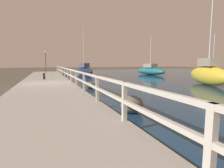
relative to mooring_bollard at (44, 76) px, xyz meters
name	(u,v)px	position (x,y,z in m)	size (l,w,h in m)	color
ground_plane	(47,87)	(0.17, -2.99, -0.56)	(120.00, 120.00, 0.00)	#4C473D
dock_walkway	(47,85)	(0.17, -2.99, -0.42)	(3.61, 36.00, 0.28)	#9E998E
railing	(71,73)	(1.87, -2.99, 0.35)	(0.10, 32.50, 0.93)	beige
boulder_downstream	(65,73)	(2.56, 8.90, -0.31)	(0.66, 0.59, 0.50)	#666056
boulder_mid_strip	(132,104)	(2.79, -10.84, -0.27)	(0.79, 0.71, 0.59)	#666056
boulder_upstream	(90,85)	(2.86, -4.75, -0.35)	(0.58, 0.52, 0.43)	#666056
boulder_far_strip	(67,75)	(2.73, 7.34, -0.37)	(0.51, 0.46, 0.38)	slate
mooring_bollard	(44,76)	(0.00, 0.00, 0.00)	(0.18, 0.18, 0.55)	black
dock_lamp	(45,57)	(0.19, 8.64, 1.84)	(0.24, 0.24, 2.96)	#2D2D33
sailboat_teal	(150,71)	(14.10, 5.47, 0.05)	(2.22, 5.95, 5.50)	#1E707A
sailboat_navy	(84,70)	(5.22, 8.51, 0.11)	(1.98, 5.51, 6.64)	#192347
sailboat_red	(213,70)	(21.98, 1.95, 0.16)	(1.51, 3.16, 5.72)	red
sailboat_yellow	(208,74)	(11.77, -6.06, 0.27)	(2.91, 5.17, 8.22)	gold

